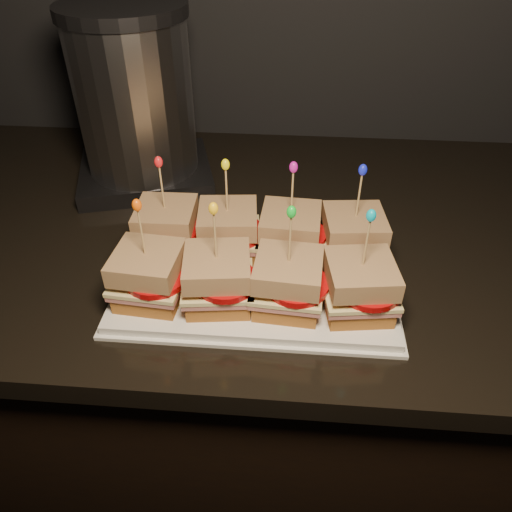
{
  "coord_description": "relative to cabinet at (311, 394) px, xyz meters",
  "views": [
    {
      "loc": [
        -0.63,
        0.91,
        1.43
      ],
      "look_at": [
        -0.67,
        1.47,
        0.98
      ],
      "focal_mm": 35.0,
      "sensor_mm": 36.0,
      "label": 1
    }
  ],
  "objects": [
    {
      "name": "cabinet",
      "position": [
        0.0,
        0.0,
        0.0
      ],
      "size": [
        2.68,
        0.71,
        0.89
      ],
      "primitive_type": "cube",
      "color": "black",
      "rests_on": "ground"
    },
    {
      "name": "granite_slab",
      "position": [
        0.0,
        0.0,
        0.46
      ],
      "size": [
        2.72,
        0.75,
        0.04
      ],
      "primitive_type": "cube",
      "color": "black",
      "rests_on": "cabinet"
    },
    {
      "name": "platter",
      "position": [
        -0.11,
        -0.17,
        0.49
      ],
      "size": [
        0.4,
        0.25,
        0.02
      ],
      "primitive_type": "cube",
      "color": "white",
      "rests_on": "granite_slab"
    },
    {
      "name": "platter_rim",
      "position": [
        -0.11,
        -0.17,
        0.49
      ],
      "size": [
        0.41,
        0.26,
        0.01
      ],
      "primitive_type": "cube",
      "color": "white",
      "rests_on": "granite_slab"
    },
    {
      "name": "sandwich_0_bread_bot",
      "position": [
        -0.26,
        -0.11,
        0.51
      ],
      "size": [
        0.09,
        0.09,
        0.02
      ],
      "primitive_type": "cube",
      "rotation": [
        0.0,
        0.0,
        0.02
      ],
      "color": "brown",
      "rests_on": "platter"
    },
    {
      "name": "sandwich_0_ham",
      "position": [
        -0.26,
        -0.11,
        0.53
      ],
      "size": [
        0.1,
        0.09,
        0.01
      ],
      "primitive_type": "cube",
      "rotation": [
        0.0,
        0.0,
        0.02
      ],
      "color": "#B15A54",
      "rests_on": "sandwich_0_bread_bot"
    },
    {
      "name": "sandwich_0_cheese",
      "position": [
        -0.26,
        -0.11,
        0.54
      ],
      "size": [
        0.1,
        0.09,
        0.01
      ],
      "primitive_type": "cube",
      "rotation": [
        0.0,
        0.0,
        0.02
      ],
      "color": "#F0E091",
      "rests_on": "sandwich_0_ham"
    },
    {
      "name": "sandwich_0_tomato",
      "position": [
        -0.24,
        -0.12,
        0.54
      ],
      "size": [
        0.09,
        0.09,
        0.01
      ],
      "primitive_type": "cylinder",
      "color": "#AE080A",
      "rests_on": "sandwich_0_cheese"
    },
    {
      "name": "sandwich_0_bread_top",
      "position": [
        -0.26,
        -0.11,
        0.56
      ],
      "size": [
        0.09,
        0.09,
        0.03
      ],
      "primitive_type": "cube",
      "rotation": [
        0.0,
        0.0,
        0.02
      ],
      "color": "brown",
      "rests_on": "sandwich_0_tomato"
    },
    {
      "name": "sandwich_0_pick",
      "position": [
        -0.26,
        -0.11,
        0.61
      ],
      "size": [
        0.0,
        0.0,
        0.09
      ],
      "primitive_type": "cylinder",
      "color": "tan",
      "rests_on": "sandwich_0_bread_top"
    },
    {
      "name": "sandwich_0_frill",
      "position": [
        -0.26,
        -0.11,
        0.65
      ],
      "size": [
        0.01,
        0.01,
        0.02
      ],
      "primitive_type": "ellipsoid",
      "color": "red",
      "rests_on": "sandwich_0_pick"
    },
    {
      "name": "sandwich_1_bread_bot",
      "position": [
        -0.16,
        -0.11,
        0.51
      ],
      "size": [
        0.09,
        0.09,
        0.02
      ],
      "primitive_type": "cube",
      "rotation": [
        0.0,
        0.0,
        0.09
      ],
      "color": "brown",
      "rests_on": "platter"
    },
    {
      "name": "sandwich_1_ham",
      "position": [
        -0.16,
        -0.11,
        0.53
      ],
      "size": [
        0.1,
        0.1,
        0.01
      ],
      "primitive_type": "cube",
      "rotation": [
        0.0,
        0.0,
        0.09
      ],
      "color": "#B15A54",
      "rests_on": "sandwich_1_bread_bot"
    },
    {
      "name": "sandwich_1_cheese",
      "position": [
        -0.16,
        -0.11,
        0.54
      ],
      "size": [
        0.1,
        0.1,
        0.01
      ],
      "primitive_type": "cube",
      "rotation": [
        0.0,
        0.0,
        0.09
      ],
      "color": "#F0E091",
      "rests_on": "sandwich_1_ham"
    },
    {
      "name": "sandwich_1_tomato",
      "position": [
        -0.15,
        -0.12,
        0.54
      ],
      "size": [
        0.09,
        0.09,
        0.01
      ],
      "primitive_type": "cylinder",
      "color": "#AE080A",
      "rests_on": "sandwich_1_cheese"
    },
    {
      "name": "sandwich_1_bread_top",
      "position": [
        -0.16,
        -0.11,
        0.56
      ],
      "size": [
        0.09,
        0.09,
        0.03
      ],
      "primitive_type": "cube",
      "rotation": [
        0.0,
        0.0,
        0.09
      ],
      "color": "brown",
      "rests_on": "sandwich_1_tomato"
    },
    {
      "name": "sandwich_1_pick",
      "position": [
        -0.16,
        -0.11,
        0.61
      ],
      "size": [
        0.0,
        0.0,
        0.09
      ],
      "primitive_type": "cylinder",
      "color": "tan",
      "rests_on": "sandwich_1_bread_top"
    },
    {
      "name": "sandwich_1_frill",
      "position": [
        -0.16,
        -0.11,
        0.65
      ],
      "size": [
        0.01,
        0.01,
        0.02
      ],
      "primitive_type": "ellipsoid",
      "color": "yellow",
      "rests_on": "sandwich_1_pick"
    },
    {
      "name": "sandwich_2_bread_bot",
      "position": [
        -0.07,
        -0.11,
        0.51
      ],
      "size": [
        0.09,
        0.09,
        0.02
      ],
      "primitive_type": "cube",
      "rotation": [
        0.0,
        0.0,
        -0.06
      ],
      "color": "brown",
      "rests_on": "platter"
    },
    {
      "name": "sandwich_2_ham",
      "position": [
        -0.07,
        -0.11,
        0.53
      ],
      "size": [
        0.1,
        0.1,
        0.01
      ],
      "primitive_type": "cube",
      "rotation": [
        0.0,
        0.0,
        -0.06
      ],
      "color": "#B15A54",
      "rests_on": "sandwich_2_bread_bot"
    },
    {
      "name": "sandwich_2_cheese",
      "position": [
        -0.07,
        -0.11,
        0.54
      ],
      "size": [
        0.1,
        0.1,
        0.01
      ],
      "primitive_type": "cube",
      "rotation": [
        0.0,
        0.0,
        -0.06
      ],
      "color": "#F0E091",
      "rests_on": "sandwich_2_ham"
    },
    {
      "name": "sandwich_2_tomato",
      "position": [
        -0.06,
        -0.12,
        0.54
      ],
      "size": [
        0.09,
        0.09,
        0.01
      ],
      "primitive_type": "cylinder",
      "color": "#AE080A",
      "rests_on": "sandwich_2_cheese"
    },
    {
      "name": "sandwich_2_bread_top",
      "position": [
        -0.07,
        -0.11,
        0.56
      ],
      "size": [
        0.09,
        0.09,
        0.03
      ],
      "primitive_type": "cube",
      "rotation": [
        0.0,
        0.0,
        -0.06
      ],
      "color": "brown",
      "rests_on": "sandwich_2_tomato"
    },
    {
      "name": "sandwich_2_pick",
      "position": [
        -0.07,
        -0.11,
        0.61
      ],
      "size": [
        0.0,
        0.0,
        0.09
      ],
      "primitive_type": "cylinder",
      "color": "tan",
      "rests_on": "sandwich_2_bread_top"
    },
    {
      "name": "sandwich_2_frill",
      "position": [
        -0.07,
        -0.11,
        0.65
      ],
      "size": [
        0.01,
        0.01,
        0.02
      ],
      "primitive_type": "ellipsoid",
      "color": "#C2179A",
      "rests_on": "sandwich_2_pick"
    },
    {
      "name": "sandwich_3_bread_bot",
      "position": [
        0.03,
        -0.11,
        0.51
      ],
      "size": [
        0.09,
        0.09,
        0.02
      ],
      "primitive_type": "cube",
      "rotation": [
        0.0,
        0.0,
        0.1
      ],
      "color": "brown",
      "rests_on": "platter"
    },
    {
      "name": "sandwich_3_ham",
      "position": [
        0.03,
        -0.11,
        0.53
      ],
      "size": [
        0.1,
        0.1,
        0.01
      ],
      "primitive_type": "cube",
      "rotation": [
        0.0,
        0.0,
        0.1
      ],
      "color": "#B15A54",
      "rests_on": "sandwich_3_bread_bot"
    },
    {
      "name": "sandwich_3_cheese",
      "position": [
        0.03,
        -0.11,
        0.54
      ],
      "size": [
        0.1,
        0.1,
        0.01
      ],
      "primitive_type": "cube",
      "rotation": [
        0.0,
        0.0,
        0.1
      ],
      "color": "#F0E091",
      "rests_on": "sandwich_3_ham"
    },
    {
      "name": "sandwich_3_tomato",
      "position": [
        0.04,
        -0.12,
        0.54
      ],
      "size": [
        0.09,
        0.09,
        0.01
      ],
      "primitive_type": "cylinder",
      "color": "#AE080A",
      "rests_on": "sandwich_3_cheese"
    },
    {
      "name": "sandwich_3_bread_top",
      "position": [
        0.03,
        -0.11,
        0.56
      ],
      "size": [
        0.1,
        0.1,
        0.03
      ],
      "primitive_type": "cube",
      "rotation": [
        0.0,
        0.0,
        0.1
      ],
      "color": "brown",
      "rests_on": "sandwich_3_tomato"
    },
    {
      "name": "sandwich_3_pick",
      "position": [
        0.03,
        -0.11,
        0.61
      ],
      "size": [
        0.0,
        0.0,
        0.09
      ],
      "primitive_type": "cylinder",
      "color": "tan",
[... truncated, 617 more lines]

